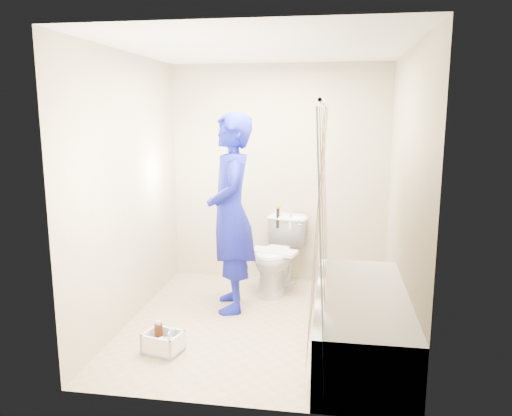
% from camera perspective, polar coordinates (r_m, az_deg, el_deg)
% --- Properties ---
extents(floor, '(2.60, 2.60, 0.00)m').
position_cam_1_polar(floor, '(4.63, 0.65, -13.11)').
color(floor, gray).
rests_on(floor, ground).
extents(ceiling, '(2.40, 2.60, 0.02)m').
position_cam_1_polar(ceiling, '(4.26, 0.72, 17.89)').
color(ceiling, white).
rests_on(ceiling, wall_back).
extents(wall_back, '(2.40, 0.02, 2.40)m').
position_cam_1_polar(wall_back, '(5.56, 2.63, 3.85)').
color(wall_back, tan).
rests_on(wall_back, ground).
extents(wall_front, '(2.40, 0.02, 2.40)m').
position_cam_1_polar(wall_front, '(3.02, -2.90, -2.17)').
color(wall_front, tan).
rests_on(wall_front, ground).
extents(wall_left, '(0.02, 2.60, 2.40)m').
position_cam_1_polar(wall_left, '(4.61, -14.27, 2.05)').
color(wall_left, tan).
rests_on(wall_left, ground).
extents(wall_right, '(0.02, 2.60, 2.40)m').
position_cam_1_polar(wall_right, '(4.28, 16.81, 1.25)').
color(wall_right, tan).
rests_on(wall_right, ground).
extents(bathtub, '(0.70, 1.75, 0.50)m').
position_cam_1_polar(bathtub, '(4.09, 11.89, -12.57)').
color(bathtub, silver).
rests_on(bathtub, ground).
extents(curtain_rod, '(0.02, 1.90, 0.02)m').
position_cam_1_polar(curtain_rod, '(3.76, 7.78, 11.83)').
color(curtain_rod, silver).
rests_on(curtain_rod, wall_back).
extents(shower_curtain, '(0.06, 1.75, 1.80)m').
position_cam_1_polar(shower_curtain, '(3.85, 7.43, -2.12)').
color(shower_curtain, white).
rests_on(shower_curtain, curtain_rod).
extents(toilet, '(0.61, 0.84, 0.78)m').
position_cam_1_polar(toilet, '(5.33, 2.52, -5.38)').
color(toilet, white).
rests_on(toilet, ground).
extents(tank_lid, '(0.51, 0.32, 0.04)m').
position_cam_1_polar(tank_lid, '(5.20, 2.04, -5.03)').
color(tank_lid, white).
rests_on(tank_lid, toilet).
extents(tank_internals, '(0.19, 0.08, 0.25)m').
position_cam_1_polar(tank_internals, '(5.44, 2.90, -0.96)').
color(tank_internals, black).
rests_on(tank_internals, toilet).
extents(plumber, '(0.62, 0.78, 1.88)m').
position_cam_1_polar(plumber, '(4.72, -2.89, -0.62)').
color(plumber, '#0F0E91').
rests_on(plumber, ground).
extents(cleaning_caddy, '(0.33, 0.29, 0.22)m').
position_cam_1_polar(cleaning_caddy, '(4.16, -10.45, -14.99)').
color(cleaning_caddy, white).
rests_on(cleaning_caddy, ground).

